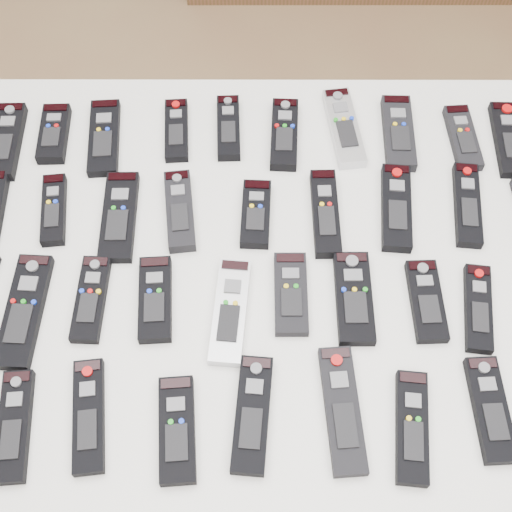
{
  "coord_description": "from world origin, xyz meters",
  "views": [
    {
      "loc": [
        -0.13,
        -0.63,
        1.88
      ],
      "look_at": [
        -0.13,
        0.0,
        0.8
      ],
      "focal_mm": 50.0,
      "sensor_mm": 36.0,
      "label": 1
    }
  ],
  "objects_px": {
    "remote_13": "(180,211)",
    "remote_22": "(155,299)",
    "remote_32": "(177,430)",
    "remote_11": "(54,210)",
    "remote_1": "(54,134)",
    "remote_9": "(510,139)",
    "remote_17": "(467,205)",
    "remote_8": "(463,138)",
    "remote_35": "(412,427)",
    "remote_23": "(230,311)",
    "remote_2": "(104,138)",
    "remote_14": "(256,214)",
    "remote_24": "(291,294)",
    "remote_27": "(478,308)",
    "remote_36": "(490,409)",
    "remote_20": "(24,311)",
    "remote_21": "(91,299)",
    "remote_33": "(252,414)",
    "remote_0": "(6,141)",
    "remote_7": "(398,133)",
    "remote_3": "(176,130)",
    "remote_6": "(344,128)",
    "table": "(256,277)",
    "remote_15": "(325,213)",
    "remote_12": "(119,216)",
    "remote_26": "(426,301)",
    "remote_31": "(89,416)",
    "remote_30": "(14,426)",
    "remote_34": "(342,410)",
    "remote_16": "(396,207)",
    "remote_25": "(354,298)",
    "remote_5": "(284,134)"
  },
  "relations": [
    {
      "from": "remote_13",
      "to": "remote_22",
      "type": "bearing_deg",
      "value": -106.55
    },
    {
      "from": "remote_32",
      "to": "remote_11",
      "type": "bearing_deg",
      "value": 117.11
    },
    {
      "from": "remote_1",
      "to": "remote_13",
      "type": "distance_m",
      "value": 0.32
    },
    {
      "from": "remote_9",
      "to": "remote_17",
      "type": "distance_m",
      "value": 0.19
    },
    {
      "from": "remote_8",
      "to": "remote_32",
      "type": "relative_size",
      "value": 0.91
    },
    {
      "from": "remote_35",
      "to": "remote_23",
      "type": "bearing_deg",
      "value": 150.78
    },
    {
      "from": "remote_2",
      "to": "remote_14",
      "type": "distance_m",
      "value": 0.35
    },
    {
      "from": "remote_24",
      "to": "remote_11",
      "type": "bearing_deg",
      "value": 158.14
    },
    {
      "from": "remote_13",
      "to": "remote_27",
      "type": "xyz_separation_m",
      "value": [
        0.52,
        -0.2,
        -0.0
      ]
    },
    {
      "from": "remote_35",
      "to": "remote_36",
      "type": "height_order",
      "value": "remote_35"
    },
    {
      "from": "remote_20",
      "to": "remote_22",
      "type": "bearing_deg",
      "value": 8.72
    },
    {
      "from": "remote_17",
      "to": "remote_21",
      "type": "relative_size",
      "value": 1.11
    },
    {
      "from": "remote_2",
      "to": "remote_24",
      "type": "distance_m",
      "value": 0.5
    },
    {
      "from": "remote_33",
      "to": "remote_9",
      "type": "bearing_deg",
      "value": 52.48
    },
    {
      "from": "remote_8",
      "to": "remote_17",
      "type": "relative_size",
      "value": 0.85
    },
    {
      "from": "remote_0",
      "to": "remote_13",
      "type": "height_order",
      "value": "same"
    },
    {
      "from": "remote_14",
      "to": "remote_7",
      "type": "bearing_deg",
      "value": 36.8
    },
    {
      "from": "remote_3",
      "to": "remote_6",
      "type": "height_order",
      "value": "remote_6"
    },
    {
      "from": "remote_24",
      "to": "remote_33",
      "type": "relative_size",
      "value": 0.82
    },
    {
      "from": "table",
      "to": "remote_17",
      "type": "distance_m",
      "value": 0.41
    },
    {
      "from": "remote_2",
      "to": "remote_15",
      "type": "xyz_separation_m",
      "value": [
        0.43,
        -0.18,
        0.0
      ]
    },
    {
      "from": "remote_8",
      "to": "remote_14",
      "type": "distance_m",
      "value": 0.45
    },
    {
      "from": "remote_14",
      "to": "remote_1",
      "type": "bearing_deg",
      "value": 157.13
    },
    {
      "from": "table",
      "to": "remote_2",
      "type": "relative_size",
      "value": 6.92
    },
    {
      "from": "remote_6",
      "to": "remote_8",
      "type": "bearing_deg",
      "value": -13.34
    },
    {
      "from": "remote_12",
      "to": "remote_23",
      "type": "bearing_deg",
      "value": -43.39
    },
    {
      "from": "remote_0",
      "to": "remote_36",
      "type": "height_order",
      "value": "remote_0"
    },
    {
      "from": "remote_26",
      "to": "remote_35",
      "type": "relative_size",
      "value": 0.85
    },
    {
      "from": "remote_8",
      "to": "remote_14",
      "type": "height_order",
      "value": "remote_14"
    },
    {
      "from": "remote_0",
      "to": "remote_20",
      "type": "relative_size",
      "value": 0.85
    },
    {
      "from": "remote_3",
      "to": "remote_6",
      "type": "relative_size",
      "value": 0.79
    },
    {
      "from": "remote_1",
      "to": "remote_36",
      "type": "height_order",
      "value": "remote_1"
    },
    {
      "from": "remote_3",
      "to": "remote_15",
      "type": "relative_size",
      "value": 0.82
    },
    {
      "from": "remote_3",
      "to": "remote_31",
      "type": "relative_size",
      "value": 0.81
    },
    {
      "from": "remote_31",
      "to": "remote_30",
      "type": "bearing_deg",
      "value": -178.31
    },
    {
      "from": "remote_30",
      "to": "remote_31",
      "type": "relative_size",
      "value": 0.97
    },
    {
      "from": "remote_22",
      "to": "remote_14",
      "type": "bearing_deg",
      "value": 42.04
    },
    {
      "from": "remote_3",
      "to": "remote_26",
      "type": "xyz_separation_m",
      "value": [
        0.45,
        -0.38,
        0.0
      ]
    },
    {
      "from": "remote_24",
      "to": "remote_34",
      "type": "xyz_separation_m",
      "value": [
        0.08,
        -0.21,
        0.0
      ]
    },
    {
      "from": "remote_7",
      "to": "remote_13",
      "type": "height_order",
      "value": "same"
    },
    {
      "from": "table",
      "to": "remote_8",
      "type": "distance_m",
      "value": 0.5
    },
    {
      "from": "remote_16",
      "to": "remote_25",
      "type": "bearing_deg",
      "value": -111.33
    },
    {
      "from": "remote_23",
      "to": "remote_30",
      "type": "relative_size",
      "value": 1.09
    },
    {
      "from": "remote_3",
      "to": "remote_27",
      "type": "distance_m",
      "value": 0.67
    },
    {
      "from": "remote_27",
      "to": "remote_14",
      "type": "bearing_deg",
      "value": 160.38
    },
    {
      "from": "remote_0",
      "to": "remote_7",
      "type": "height_order",
      "value": "same"
    },
    {
      "from": "remote_5",
      "to": "remote_9",
      "type": "relative_size",
      "value": 0.94
    },
    {
      "from": "remote_30",
      "to": "remote_3",
      "type": "bearing_deg",
      "value": 65.69
    },
    {
      "from": "remote_14",
      "to": "remote_15",
      "type": "relative_size",
      "value": 0.77
    },
    {
      "from": "remote_21",
      "to": "remote_36",
      "type": "distance_m",
      "value": 0.68
    }
  ]
}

